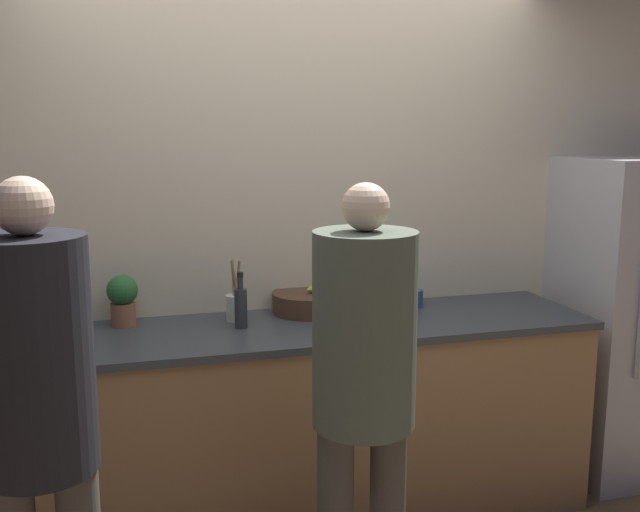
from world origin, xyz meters
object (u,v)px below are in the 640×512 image
refrigerator (630,317)px  bottle_clear (56,321)px  potted_plant (123,298)px  utensil_crock (236,306)px  cup_blue (414,298)px  person_left (38,410)px  person_center (363,371)px  fruit_bowl (309,302)px  bottle_dark (241,306)px

refrigerator → bottle_clear: (-2.82, 0.03, 0.18)m
potted_plant → utensil_crock: bearing=-5.8°
refrigerator → cup_blue: refrigerator is taller
person_left → person_center: bearing=5.4°
person_left → bottle_clear: 0.94m
cup_blue → potted_plant: 1.39m
person_center → utensil_crock: bearing=107.6°
fruit_bowl → cup_blue: fruit_bowl is taller
person_left → fruit_bowl: size_ratio=4.78×
person_center → utensil_crock: person_center is taller
refrigerator → cup_blue: (-1.16, 0.14, 0.15)m
utensil_crock → cup_blue: 0.89m
refrigerator → person_center: refrigerator is taller
bottle_dark → person_left: bearing=-129.8°
fruit_bowl → cup_blue: size_ratio=4.10×
utensil_crock → cup_blue: (0.89, 0.02, -0.03)m
person_center → refrigerator: bearing=24.7°
person_left → bottle_dark: bearing=50.2°
refrigerator → person_left: size_ratio=0.99×
fruit_bowl → bottle_clear: 1.14m
refrigerator → bottle_dark: bearing=-179.9°
cup_blue → utensil_crock: bearing=-179.0°
fruit_bowl → potted_plant: size_ratio=1.52×
fruit_bowl → bottle_clear: bottle_clear is taller
person_center → bottle_dark: bearing=110.1°
fruit_bowl → utensil_crock: (-0.36, -0.06, 0.02)m
bottle_dark → potted_plant: size_ratio=1.09×
person_left → bottle_clear: (-0.02, 0.94, 0.02)m
utensil_crock → bottle_dark: size_ratio=1.13×
refrigerator → bottle_dark: refrigerator is taller
fruit_bowl → cup_blue: bearing=-4.2°
refrigerator → potted_plant: (-2.54, 0.17, 0.23)m
person_center → bottle_dark: 0.86m
bottle_dark → cup_blue: bottle_dark is taller
bottle_clear → cup_blue: bottle_clear is taller
potted_plant → bottle_clear: bearing=-153.0°
person_left → cup_blue: bearing=32.5°
refrigerator → person_center: size_ratio=1.02×
cup_blue → bottle_clear: bearing=-176.4°
person_center → potted_plant: bearing=129.0°
person_center → cup_blue: size_ratio=19.05×
potted_plant → person_left: bearing=-103.1°
refrigerator → cup_blue: 1.18m
bottle_dark → fruit_bowl: bearing=26.9°
bottle_clear → potted_plant: (0.27, 0.14, 0.05)m
person_center → fruit_bowl: size_ratio=4.65×
person_left → utensil_crock: bearing=53.9°
person_left → cup_blue: person_left is taller
bottle_dark → potted_plant: (-0.50, 0.18, 0.03)m
bottle_dark → bottle_clear: bearing=177.1°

